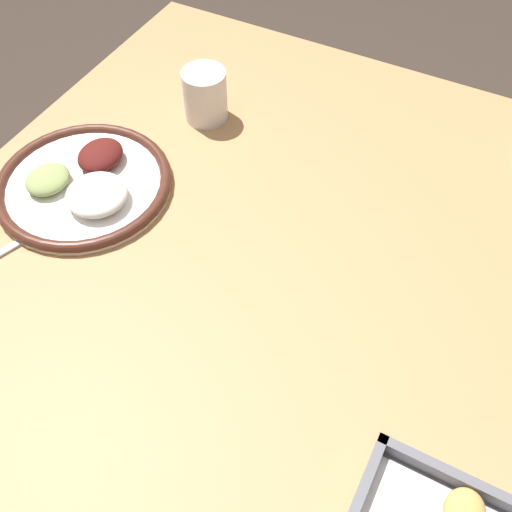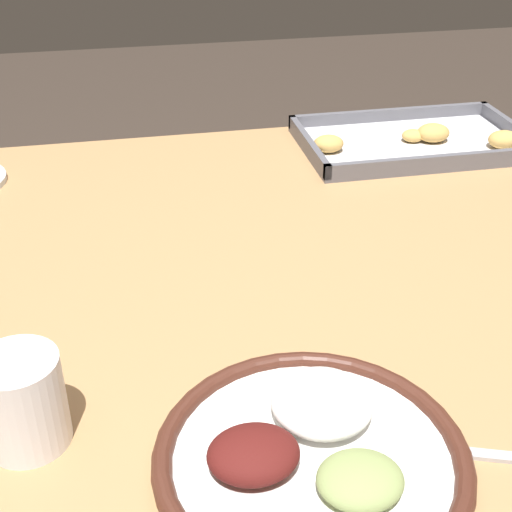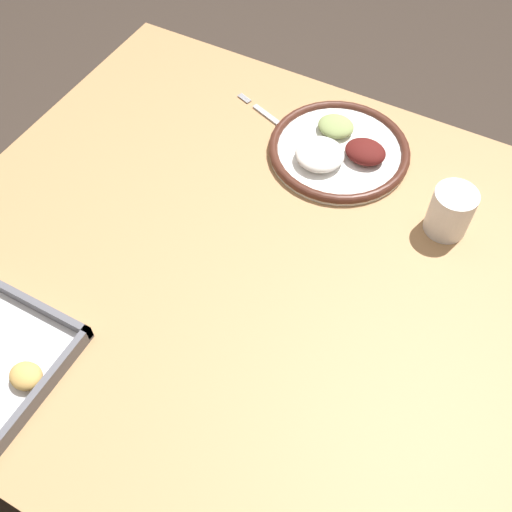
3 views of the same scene
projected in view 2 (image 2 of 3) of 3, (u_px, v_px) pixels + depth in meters
dining_table at (261, 325)px, 1.00m from camera, size 1.22×1.07×0.70m
dinner_plate at (312, 453)px, 0.67m from camera, size 0.30×0.30×0.05m
fork at (497, 456)px, 0.68m from camera, size 0.19×0.08×0.00m
baking_tray at (415, 141)px, 1.34m from camera, size 0.42×0.26×0.04m
drinking_cup at (23, 402)px, 0.68m from camera, size 0.08×0.08×0.10m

